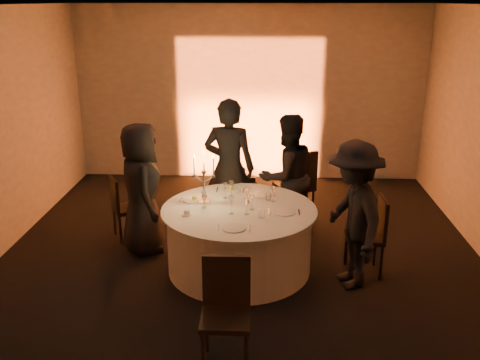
{
  "coord_description": "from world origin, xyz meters",
  "views": [
    {
      "loc": [
        0.29,
        -5.72,
        3.06
      ],
      "look_at": [
        0.0,
        0.2,
        1.05
      ],
      "focal_mm": 40.0,
      "sensor_mm": 36.0,
      "label": 1
    }
  ],
  "objects_px": {
    "chair_left": "(123,204)",
    "banquet_table": "(239,239)",
    "guest_left": "(141,188)",
    "guest_right": "(353,215)",
    "chair_back_left": "(233,191)",
    "chair_back_right": "(297,182)",
    "guest_back_left": "(229,168)",
    "coffee_cup": "(187,213)",
    "candelabra": "(204,185)",
    "guest_back_right": "(287,177)",
    "chair_right": "(372,231)",
    "chair_front": "(226,305)"
  },
  "relations": [
    {
      "from": "chair_front",
      "to": "banquet_table",
      "type": "bearing_deg",
      "value": 88.14
    },
    {
      "from": "guest_left",
      "to": "guest_right",
      "type": "xyz_separation_m",
      "value": [
        2.5,
        -0.75,
        0.0
      ]
    },
    {
      "from": "guest_left",
      "to": "guest_back_right",
      "type": "distance_m",
      "value": 1.9
    },
    {
      "from": "chair_left",
      "to": "chair_right",
      "type": "distance_m",
      "value": 3.22
    },
    {
      "from": "chair_back_left",
      "to": "chair_right",
      "type": "distance_m",
      "value": 2.2
    },
    {
      "from": "chair_left",
      "to": "guest_right",
      "type": "height_order",
      "value": "guest_right"
    },
    {
      "from": "chair_back_right",
      "to": "guest_back_left",
      "type": "bearing_deg",
      "value": -0.86
    },
    {
      "from": "chair_left",
      "to": "banquet_table",
      "type": "bearing_deg",
      "value": -144.79
    },
    {
      "from": "chair_left",
      "to": "chair_front",
      "type": "distance_m",
      "value": 2.94
    },
    {
      "from": "banquet_table",
      "to": "chair_back_right",
      "type": "relative_size",
      "value": 1.68
    },
    {
      "from": "chair_right",
      "to": "guest_left",
      "type": "xyz_separation_m",
      "value": [
        -2.78,
        0.47,
        0.31
      ]
    },
    {
      "from": "chair_back_right",
      "to": "chair_left",
      "type": "bearing_deg",
      "value": -9.36
    },
    {
      "from": "chair_back_left",
      "to": "chair_back_right",
      "type": "distance_m",
      "value": 0.92
    },
    {
      "from": "guest_back_left",
      "to": "chair_back_left",
      "type": "bearing_deg",
      "value": -83.72
    },
    {
      "from": "banquet_table",
      "to": "guest_back_right",
      "type": "distance_m",
      "value": 1.24
    },
    {
      "from": "chair_back_left",
      "to": "chair_right",
      "type": "xyz_separation_m",
      "value": [
        1.69,
        -1.4,
        0.04
      ]
    },
    {
      "from": "guest_back_right",
      "to": "chair_right",
      "type": "bearing_deg",
      "value": 103.09
    },
    {
      "from": "chair_left",
      "to": "guest_left",
      "type": "distance_m",
      "value": 0.59
    },
    {
      "from": "banquet_table",
      "to": "chair_left",
      "type": "relative_size",
      "value": 2.09
    },
    {
      "from": "chair_right",
      "to": "coffee_cup",
      "type": "relative_size",
      "value": 8.43
    },
    {
      "from": "guest_right",
      "to": "candelabra",
      "type": "distance_m",
      "value": 1.75
    },
    {
      "from": "chair_back_left",
      "to": "candelabra",
      "type": "relative_size",
      "value": 1.33
    },
    {
      "from": "chair_back_left",
      "to": "chair_front",
      "type": "relative_size",
      "value": 0.89
    },
    {
      "from": "chair_back_left",
      "to": "guest_right",
      "type": "xyz_separation_m",
      "value": [
        1.42,
        -1.68,
        0.35
      ]
    },
    {
      "from": "guest_back_left",
      "to": "guest_left",
      "type": "bearing_deg",
      "value": 38.36
    },
    {
      "from": "chair_back_left",
      "to": "guest_left",
      "type": "bearing_deg",
      "value": 46.66
    },
    {
      "from": "chair_left",
      "to": "chair_back_right",
      "type": "relative_size",
      "value": 0.8
    },
    {
      "from": "banquet_table",
      "to": "chair_front",
      "type": "relative_size",
      "value": 1.86
    },
    {
      "from": "candelabra",
      "to": "coffee_cup",
      "type": "bearing_deg",
      "value": -111.67
    },
    {
      "from": "chair_front",
      "to": "guest_left",
      "type": "bearing_deg",
      "value": 118.46
    },
    {
      "from": "banquet_table",
      "to": "candelabra",
      "type": "height_order",
      "value": "candelabra"
    },
    {
      "from": "guest_left",
      "to": "candelabra",
      "type": "xyz_separation_m",
      "value": [
        0.82,
        -0.29,
        0.17
      ]
    },
    {
      "from": "banquet_table",
      "to": "guest_right",
      "type": "bearing_deg",
      "value": -13.18
    },
    {
      "from": "chair_back_left",
      "to": "chair_right",
      "type": "height_order",
      "value": "chair_right"
    },
    {
      "from": "chair_back_right",
      "to": "chair_front",
      "type": "bearing_deg",
      "value": 51.02
    },
    {
      "from": "guest_back_left",
      "to": "guest_back_right",
      "type": "xyz_separation_m",
      "value": [
        0.76,
        -0.02,
        -0.1
      ]
    },
    {
      "from": "chair_left",
      "to": "chair_back_left",
      "type": "bearing_deg",
      "value": -95.5
    },
    {
      "from": "guest_left",
      "to": "guest_right",
      "type": "relative_size",
      "value": 1.0
    },
    {
      "from": "chair_back_left",
      "to": "chair_back_right",
      "type": "xyz_separation_m",
      "value": [
        0.91,
        0.05,
        0.13
      ]
    },
    {
      "from": "coffee_cup",
      "to": "banquet_table",
      "type": "bearing_deg",
      "value": 21.53
    },
    {
      "from": "chair_front",
      "to": "chair_back_right",
      "type": "bearing_deg",
      "value": 75.18
    },
    {
      "from": "chair_left",
      "to": "coffee_cup",
      "type": "relative_size",
      "value": 7.83
    },
    {
      "from": "guest_back_left",
      "to": "coffee_cup",
      "type": "xyz_separation_m",
      "value": [
        -0.39,
        -1.25,
        -0.14
      ]
    },
    {
      "from": "guest_left",
      "to": "guest_back_left",
      "type": "bearing_deg",
      "value": -82.05
    },
    {
      "from": "chair_back_left",
      "to": "guest_back_right",
      "type": "height_order",
      "value": "guest_back_right"
    },
    {
      "from": "guest_back_right",
      "to": "coffee_cup",
      "type": "bearing_deg",
      "value": 16.66
    },
    {
      "from": "guest_back_right",
      "to": "guest_right",
      "type": "distance_m",
      "value": 1.46
    },
    {
      "from": "chair_right",
      "to": "guest_back_left",
      "type": "xyz_separation_m",
      "value": [
        -1.72,
        1.04,
        0.41
      ]
    },
    {
      "from": "guest_back_right",
      "to": "chair_front",
      "type": "bearing_deg",
      "value": 47.19
    },
    {
      "from": "chair_back_left",
      "to": "chair_back_right",
      "type": "height_order",
      "value": "chair_back_right"
    }
  ]
}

